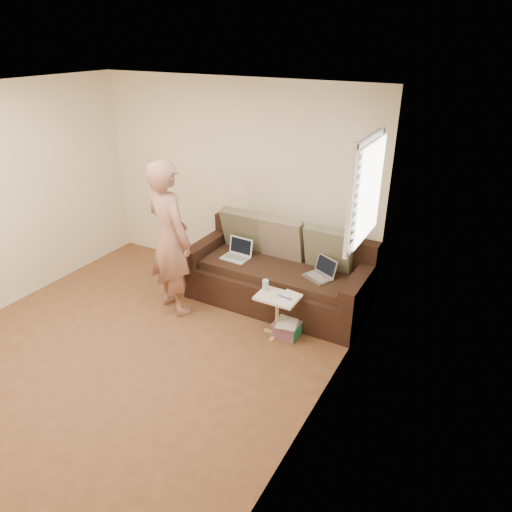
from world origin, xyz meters
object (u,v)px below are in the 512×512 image
at_px(laptop_silver, 318,278).
at_px(person, 170,239).
at_px(laptop_white, 235,259).
at_px(striped_box, 288,328).
at_px(sofa, 278,272).
at_px(drinking_glass, 265,285).
at_px(side_table, 277,316).

xyz_separation_m(laptop_silver, person, (-1.58, -0.65, 0.41)).
distance_m(laptop_white, striped_box, 1.16).
xyz_separation_m(sofa, striped_box, (0.41, -0.58, -0.34)).
relative_size(laptop_white, striped_box, 1.16).
xyz_separation_m(laptop_silver, drinking_glass, (-0.42, -0.49, 0.04)).
bearing_deg(drinking_glass, laptop_white, 145.13).
distance_m(sofa, laptop_silver, 0.55).
bearing_deg(laptop_silver, drinking_glass, -103.84).
distance_m(sofa, drinking_glass, 0.59).
xyz_separation_m(laptop_white, side_table, (0.85, -0.53, -0.27)).
distance_m(sofa, striped_box, 0.78).
bearing_deg(side_table, laptop_white, 148.19).
distance_m(laptop_silver, side_table, 0.66).
bearing_deg(laptop_white, striped_box, -23.58).
xyz_separation_m(laptop_white, drinking_glass, (0.67, -0.47, 0.04)).
xyz_separation_m(laptop_white, person, (-0.49, -0.63, 0.41)).
height_order(laptop_white, drinking_glass, laptop_white).
xyz_separation_m(person, striped_box, (1.45, 0.15, -0.84)).
xyz_separation_m(laptop_white, striped_box, (0.96, -0.48, -0.43)).
relative_size(laptop_white, person, 0.18).
distance_m(sofa, side_table, 0.72).
relative_size(side_table, drinking_glass, 4.15).
distance_m(laptop_white, drinking_glass, 0.82).
relative_size(laptop_silver, laptop_white, 0.96).
distance_m(laptop_silver, drinking_glass, 0.65).
relative_size(sofa, laptop_white, 6.66).
bearing_deg(striped_box, drinking_glass, 178.12).
bearing_deg(laptop_silver, laptop_white, -152.37).
relative_size(laptop_silver, drinking_glass, 2.66).
bearing_deg(laptop_white, drinking_glass, -32.00).
height_order(sofa, person, person).
bearing_deg(sofa, laptop_silver, -7.56).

